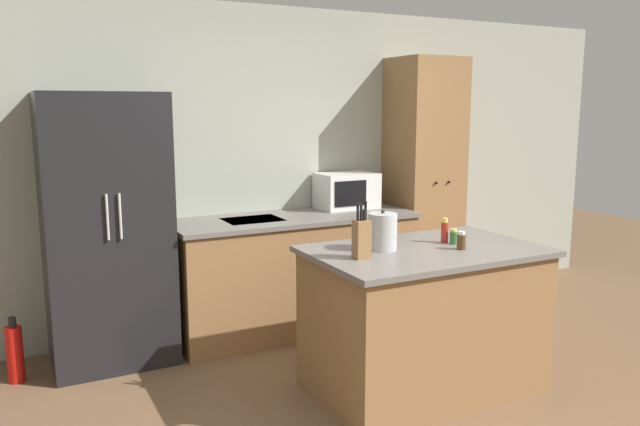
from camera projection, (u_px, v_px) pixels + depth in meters
The scene contains 12 objects.
wall_back at pixel (273, 167), 5.22m from camera, with size 7.20×0.06×2.60m.
refrigerator at pixel (107, 230), 4.33m from camera, with size 0.82×0.67×1.89m.
back_counter at pixel (294, 272), 5.05m from camera, with size 1.98×0.72×0.94m.
pantry_cabinet at pixel (423, 184), 5.60m from camera, with size 0.57×0.55×2.22m.
kitchen_island at pixel (423, 319), 3.97m from camera, with size 1.45×0.92×0.92m.
microwave at pixel (347, 191), 5.33m from camera, with size 0.49×0.35×0.30m.
knife_block at pixel (362, 238), 3.62m from camera, with size 0.09×0.07×0.33m.
spice_bottle_tall_dark at pixel (454, 237), 4.01m from camera, with size 0.05×0.05×0.10m.
spice_bottle_short_red at pixel (461, 241), 3.86m from camera, with size 0.06×0.06×0.11m.
spice_bottle_amber_oil at pixel (445, 231), 4.05m from camera, with size 0.05×0.05×0.16m.
kettle at pixel (383, 232), 3.84m from camera, with size 0.18×0.18×0.25m.
fire_extinguisher at pixel (15, 353), 4.10m from camera, with size 0.10×0.10×0.45m.
Camera 1 is at (-2.03, -2.48, 1.80)m, focal length 35.00 mm.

